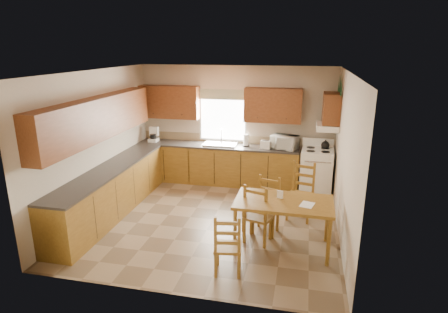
% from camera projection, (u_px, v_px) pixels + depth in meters
% --- Properties ---
extents(floor, '(4.50, 4.50, 0.00)m').
position_uv_depth(floor, '(213.00, 219.00, 6.99)').
color(floor, '#826C50').
rests_on(floor, ground).
extents(ceiling, '(4.50, 4.50, 0.00)m').
position_uv_depth(ceiling, '(211.00, 72.00, 6.22)').
color(ceiling, brown).
rests_on(ceiling, floor).
extents(wall_left, '(4.50, 4.50, 0.00)m').
position_uv_depth(wall_left, '(97.00, 143.00, 7.07)').
color(wall_left, beige).
rests_on(wall_left, floor).
extents(wall_right, '(4.50, 4.50, 0.00)m').
position_uv_depth(wall_right, '(345.00, 158.00, 6.14)').
color(wall_right, beige).
rests_on(wall_right, floor).
extents(wall_back, '(4.50, 4.50, 0.00)m').
position_uv_depth(wall_back, '(236.00, 125.00, 8.71)').
color(wall_back, beige).
rests_on(wall_back, floor).
extents(wall_front, '(4.50, 4.50, 0.00)m').
position_uv_depth(wall_front, '(166.00, 199.00, 4.50)').
color(wall_front, beige).
rests_on(wall_front, floor).
extents(lower_cab_back, '(3.75, 0.60, 0.88)m').
position_uv_depth(lower_cab_back, '(217.00, 165.00, 8.77)').
color(lower_cab_back, olive).
rests_on(lower_cab_back, floor).
extents(lower_cab_left, '(0.60, 3.60, 0.88)m').
position_uv_depth(lower_cab_left, '(111.00, 192.00, 7.13)').
color(lower_cab_left, olive).
rests_on(lower_cab_left, floor).
extents(counter_back, '(3.75, 0.63, 0.04)m').
position_uv_depth(counter_back, '(217.00, 146.00, 8.64)').
color(counter_back, '#393431').
rests_on(counter_back, lower_cab_back).
extents(counter_left, '(0.63, 3.60, 0.04)m').
position_uv_depth(counter_left, '(109.00, 169.00, 7.00)').
color(counter_left, '#393431').
rests_on(counter_left, lower_cab_left).
extents(backsplash, '(3.75, 0.01, 0.18)m').
position_uv_depth(backsplash, '(220.00, 138.00, 8.88)').
color(backsplash, '#8F7956').
rests_on(backsplash, counter_back).
extents(upper_cab_back_left, '(1.41, 0.33, 0.75)m').
position_uv_depth(upper_cab_back_left, '(170.00, 102.00, 8.73)').
color(upper_cab_back_left, brown).
rests_on(upper_cab_back_left, wall_back).
extents(upper_cab_back_right, '(1.25, 0.33, 0.75)m').
position_uv_depth(upper_cab_back_right, '(273.00, 105.00, 8.24)').
color(upper_cab_back_right, brown).
rests_on(upper_cab_back_right, wall_back).
extents(upper_cab_left, '(0.33, 3.60, 0.75)m').
position_uv_depth(upper_cab_left, '(98.00, 118.00, 6.75)').
color(upper_cab_left, brown).
rests_on(upper_cab_left, wall_left).
extents(upper_cab_stove, '(0.33, 0.62, 0.62)m').
position_uv_depth(upper_cab_stove, '(331.00, 108.00, 7.56)').
color(upper_cab_stove, brown).
rests_on(upper_cab_stove, wall_right).
extents(range_hood, '(0.44, 0.62, 0.12)m').
position_uv_depth(range_hood, '(327.00, 127.00, 7.68)').
color(range_hood, white).
rests_on(range_hood, wall_right).
extents(window_frame, '(1.13, 0.02, 1.18)m').
position_uv_depth(window_frame, '(223.00, 116.00, 8.69)').
color(window_frame, white).
rests_on(window_frame, wall_back).
extents(window_pane, '(1.05, 0.01, 1.10)m').
position_uv_depth(window_pane, '(223.00, 116.00, 8.68)').
color(window_pane, white).
rests_on(window_pane, wall_back).
extents(window_valance, '(1.19, 0.01, 0.24)m').
position_uv_depth(window_valance, '(223.00, 94.00, 8.52)').
color(window_valance, '#4B6139').
rests_on(window_valance, wall_back).
extents(sink_basin, '(0.75, 0.45, 0.04)m').
position_uv_depth(sink_basin, '(220.00, 144.00, 8.61)').
color(sink_basin, silver).
rests_on(sink_basin, counter_back).
extents(pine_decal_a, '(0.22, 0.22, 0.36)m').
position_uv_depth(pine_decal_a, '(341.00, 86.00, 7.10)').
color(pine_decal_a, '#163E1F').
rests_on(pine_decal_a, wall_right).
extents(pine_decal_b, '(0.22, 0.22, 0.36)m').
position_uv_depth(pine_decal_b, '(340.00, 82.00, 7.39)').
color(pine_decal_b, '#163E1F').
rests_on(pine_decal_b, wall_right).
extents(pine_decal_c, '(0.22, 0.22, 0.36)m').
position_uv_depth(pine_decal_c, '(339.00, 83.00, 7.70)').
color(pine_decal_c, '#163E1F').
rests_on(pine_decal_c, wall_right).
extents(stove, '(0.69, 0.72, 0.98)m').
position_uv_depth(stove, '(316.00, 173.00, 8.06)').
color(stove, white).
rests_on(stove, floor).
extents(coffeemaker, '(0.27, 0.30, 0.36)m').
position_uv_depth(coffeemaker, '(153.00, 134.00, 8.88)').
color(coffeemaker, white).
rests_on(coffeemaker, counter_back).
extents(paper_towel, '(0.14, 0.14, 0.27)m').
position_uv_depth(paper_towel, '(246.00, 140.00, 8.49)').
color(paper_towel, white).
rests_on(paper_towel, counter_back).
extents(toaster, '(0.24, 0.17, 0.18)m').
position_uv_depth(toaster, '(266.00, 145.00, 8.30)').
color(toaster, white).
rests_on(toaster, counter_back).
extents(microwave, '(0.60, 0.51, 0.31)m').
position_uv_depth(microwave, '(284.00, 142.00, 8.25)').
color(microwave, white).
rests_on(microwave, counter_back).
extents(dining_table, '(1.52, 0.88, 0.81)m').
position_uv_depth(dining_table, '(283.00, 224.00, 5.91)').
color(dining_table, olive).
rests_on(dining_table, floor).
extents(chair_near_left, '(0.43, 0.42, 0.91)m').
position_uv_depth(chair_near_left, '(228.00, 243.00, 5.25)').
color(chair_near_left, olive).
rests_on(chair_near_left, floor).
extents(chair_near_right, '(0.52, 0.51, 1.01)m').
position_uv_depth(chair_near_right, '(259.00, 213.00, 6.09)').
color(chair_near_right, olive).
rests_on(chair_near_right, floor).
extents(chair_far_left, '(0.52, 0.50, 1.05)m').
position_uv_depth(chair_far_left, '(301.00, 192.00, 6.90)').
color(chair_far_left, olive).
rests_on(chair_far_left, floor).
extents(chair_far_right, '(0.50, 0.49, 0.98)m').
position_uv_depth(chair_far_right, '(265.00, 207.00, 6.36)').
color(chair_far_right, olive).
rests_on(chair_far_right, floor).
extents(table_paper, '(0.25, 0.29, 0.00)m').
position_uv_depth(table_paper, '(307.00, 205.00, 5.65)').
color(table_paper, white).
rests_on(table_paper, dining_table).
extents(table_card, '(0.10, 0.05, 0.13)m').
position_uv_depth(table_card, '(280.00, 194.00, 5.88)').
color(table_card, white).
rests_on(table_card, dining_table).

